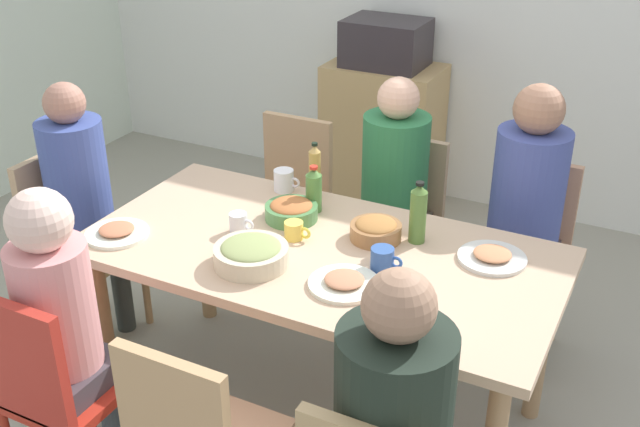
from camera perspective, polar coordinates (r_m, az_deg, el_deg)
ground_plane at (r=3.38m, az=0.00°, el=-14.10°), size 6.78×6.78×0.00m
dining_table at (r=2.97m, az=0.00°, el=-4.10°), size 1.82×0.92×0.77m
chair_0 at (r=2.84m, az=-19.35°, el=-11.86°), size 0.40×0.40×0.90m
person_0 at (r=2.77m, az=-18.69°, el=-7.45°), size 0.30×0.30×1.21m
person_1 at (r=2.18m, az=5.48°, el=-15.53°), size 0.32×0.32×1.25m
chair_2 at (r=3.59m, az=14.87°, el=-2.43°), size 0.40×0.40×0.90m
person_2 at (r=3.39m, az=15.04°, el=0.77°), size 0.31×0.31×1.30m
chair_3 at (r=3.75m, az=-17.88°, el=-1.57°), size 0.40×0.40×0.90m
person_3 at (r=3.59m, az=-17.34°, el=1.31°), size 0.30×0.30×1.26m
chair_4 at (r=3.96m, az=-2.32°, el=1.41°), size 0.40×0.40×0.90m
chair_5 at (r=3.73m, az=5.85°, el=-0.42°), size 0.40×0.40×0.90m
person_5 at (r=3.55m, az=5.48°, el=2.24°), size 0.31×0.31×1.24m
plate_0 at (r=3.12m, az=-14.84°, el=-1.34°), size 0.25×0.25×0.04m
plate_1 at (r=2.92m, az=12.66°, el=-3.14°), size 0.26×0.26×0.04m
plate_2 at (r=2.69m, az=1.82°, el=-5.13°), size 0.26×0.26×0.04m
bowl_0 at (r=2.98m, az=4.17°, el=-1.20°), size 0.20×0.20×0.08m
bowl_1 at (r=2.81m, az=-5.13°, el=-2.98°), size 0.28×0.28×0.09m
bowl_2 at (r=3.13m, az=-2.14°, el=0.24°), size 0.22×0.22×0.08m
cup_0 at (r=3.37m, az=-2.68°, el=2.47°), size 0.12×0.09×0.10m
cup_1 at (r=2.46m, az=7.36°, el=-8.27°), size 0.12×0.09×0.07m
cup_2 at (r=2.48m, az=4.21°, el=-7.63°), size 0.11×0.08×0.09m
cup_3 at (r=2.78m, az=4.69°, el=-3.40°), size 0.12×0.09×0.09m
cup_4 at (r=3.04m, az=-6.03°, el=-0.70°), size 0.11×0.07×0.08m
cup_5 at (r=2.98m, az=-1.90°, el=-1.27°), size 0.11×0.07×0.07m
bottle_0 at (r=2.95m, az=7.29°, el=-0.01°), size 0.07×0.07×0.25m
bottle_1 at (r=3.28m, az=-0.40°, el=3.12°), size 0.05×0.05×0.25m
bottle_2 at (r=3.17m, az=-0.47°, el=1.76°), size 0.07×0.07×0.20m
side_cabinet at (r=4.92m, az=4.65°, el=5.85°), size 0.70×0.44×0.90m
microwave at (r=4.74m, az=4.92°, el=12.51°), size 0.48×0.36×0.28m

